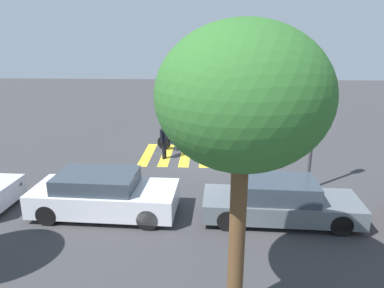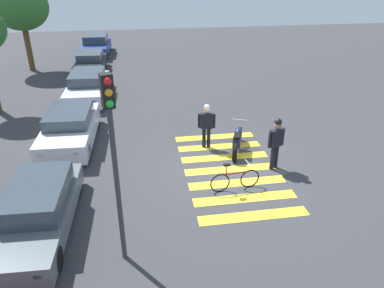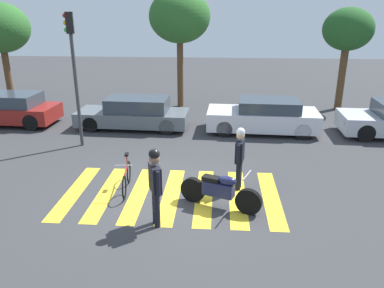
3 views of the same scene
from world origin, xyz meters
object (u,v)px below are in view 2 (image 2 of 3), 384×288
leaning_bicycle (235,180)px  officer_by_motorcycle (207,123)px  car_blue_hatchback (96,45)px  traffic_light_pole (113,146)px  officer_on_foot (276,140)px  car_grey_coupe (39,209)px  car_black_suv (91,63)px  car_silver_sedan (88,86)px  car_white_van (70,128)px  police_motorcycle (237,140)px

leaning_bicycle → officer_by_motorcycle: 3.20m
officer_by_motorcycle → car_blue_hatchback: officer_by_motorcycle is taller
car_blue_hatchback → traffic_light_pole: (-22.59, -2.22, 2.40)m
leaning_bicycle → traffic_light_pole: 5.11m
officer_on_foot → car_grey_coupe: 7.78m
traffic_light_pole → car_blue_hatchback: bearing=5.6°
car_black_suv → traffic_light_pole: bearing=-172.7°
officer_by_motorcycle → car_silver_sedan: bearing=37.4°
car_silver_sedan → car_white_van: bearing=177.9°
car_black_suv → car_blue_hatchback: (5.06, -0.01, 0.10)m
car_blue_hatchback → police_motorcycle: bearing=-159.6°
officer_by_motorcycle → car_white_van: 5.45m
police_motorcycle → leaning_bicycle: size_ratio=1.25×
car_grey_coupe → traffic_light_pole: traffic_light_pole is taller
car_silver_sedan → car_blue_hatchback: car_blue_hatchback is taller
police_motorcycle → leaning_bicycle: (-2.59, 0.78, -0.10)m
car_black_suv → traffic_light_pole: traffic_light_pole is taller
police_motorcycle → officer_by_motorcycle: (0.53, 1.11, 0.57)m
officer_on_foot → car_silver_sedan: officer_on_foot is taller
car_grey_coupe → traffic_light_pole: (-1.51, -2.26, 2.49)m
car_grey_coupe → traffic_light_pole: bearing=-123.6°
car_white_van → car_silver_sedan: car_silver_sedan is taller
leaning_bicycle → officer_on_foot: size_ratio=0.87×
officer_by_motorcycle → car_white_van: size_ratio=0.40×
officer_on_foot → car_blue_hatchback: bearing=21.4°
officer_by_motorcycle → car_silver_sedan: officer_by_motorcycle is taller
officer_on_foot → car_white_van: officer_on_foot is taller
car_silver_sedan → officer_by_motorcycle: bearing=-142.6°
officer_on_foot → car_white_van: size_ratio=0.42×
officer_by_motorcycle → car_black_suv: size_ratio=0.44×
officer_by_motorcycle → car_grey_coupe: (-4.13, 5.42, -0.42)m
car_black_suv → officer_by_motorcycle: bearing=-155.6°
officer_by_motorcycle → car_grey_coupe: 6.83m
leaning_bicycle → car_white_van: bearing=52.3°
car_blue_hatchback → car_white_van: bearing=-179.7°
traffic_light_pole → car_grey_coupe: bearing=56.4°
police_motorcycle → car_white_van: car_white_van is taller
car_grey_coupe → officer_by_motorcycle: bearing=-52.7°
car_white_van → car_grey_coupe: bearing=178.7°
car_black_suv → car_blue_hatchback: size_ratio=0.87×
traffic_light_pole → car_white_van: bearing=17.3°
leaning_bicycle → car_white_van: 7.11m
car_white_van → officer_on_foot: bearing=-113.8°
car_silver_sedan → police_motorcycle: bearing=-139.2°
officer_on_foot → traffic_light_pole: bearing=125.0°
car_black_suv → officer_on_foot: bearing=-151.8°
police_motorcycle → car_blue_hatchback: car_blue_hatchback is taller
officer_on_foot → police_motorcycle: bearing=32.3°
officer_on_foot → officer_by_motorcycle: 2.86m
leaning_bicycle → car_white_van: car_white_van is taller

